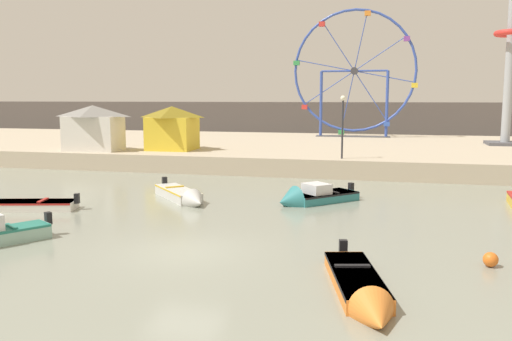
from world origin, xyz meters
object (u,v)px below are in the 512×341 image
(motorboat_pale_grey, at_px, (184,196))
(ferris_wheel_blue_frame, at_px, (354,73))
(motorboat_teal_painted, at_px, (310,197))
(drop_tower_steel_tower, at_px, (510,55))
(promenade_lamp_near, at_px, (343,118))
(motorboat_white_red_stripe, at_px, (12,205))
(carnival_booth_white_ticket, at_px, (93,127))
(motorboat_orange_hull, at_px, (362,292))
(mooring_buoy_orange, at_px, (491,260))
(carnival_booth_yellow_awning, at_px, (172,127))

(motorboat_pale_grey, distance_m, ferris_wheel_blue_frame, 30.26)
(motorboat_teal_painted, bearing_deg, drop_tower_steel_tower, -166.29)
(motorboat_pale_grey, relative_size, promenade_lamp_near, 1.10)
(motorboat_teal_painted, relative_size, promenade_lamp_near, 1.03)
(motorboat_pale_grey, xyz_separation_m, motorboat_teal_painted, (6.00, 0.93, 0.02))
(motorboat_white_red_stripe, bearing_deg, ferris_wheel_blue_frame, -126.35)
(motorboat_pale_grey, xyz_separation_m, ferris_wheel_blue_frame, (6.19, 28.78, 6.99))
(carnival_booth_white_ticket, bearing_deg, motorboat_teal_painted, -33.30)
(motorboat_white_red_stripe, relative_size, ferris_wheel_blue_frame, 0.41)
(motorboat_pale_grey, height_order, carnival_booth_white_ticket, carnival_booth_white_ticket)
(motorboat_white_red_stripe, xyz_separation_m, drop_tower_steel_tower, (25.28, 26.33, 8.05))
(motorboat_orange_hull, xyz_separation_m, ferris_wheel_blue_frame, (-2.77, 39.63, 7.05))
(promenade_lamp_near, bearing_deg, motorboat_pale_grey, -124.92)
(ferris_wheel_blue_frame, bearing_deg, mooring_buoy_orange, -80.07)
(motorboat_white_red_stripe, height_order, drop_tower_steel_tower, drop_tower_steel_tower)
(motorboat_pale_grey, bearing_deg, carnival_booth_yellow_awning, 162.37)
(motorboat_teal_painted, xyz_separation_m, carnival_booth_yellow_awning, (-11.71, 11.49, 2.53))
(motorboat_white_red_stripe, bearing_deg, drop_tower_steel_tower, -148.66)
(motorboat_orange_hull, relative_size, motorboat_pale_grey, 1.21)
(drop_tower_steel_tower, bearing_deg, carnival_booth_yellow_awning, -157.34)
(carnival_booth_yellow_awning, bearing_deg, motorboat_teal_painted, -45.78)
(motorboat_teal_painted, xyz_separation_m, promenade_lamp_near, (0.74, 8.72, 3.44))
(motorboat_teal_painted, bearing_deg, carnival_booth_yellow_awning, -90.48)
(motorboat_white_red_stripe, bearing_deg, carnival_booth_yellow_awning, -108.09)
(carnival_booth_yellow_awning, bearing_deg, mooring_buoy_orange, -48.60)
(carnival_booth_white_ticket, bearing_deg, promenade_lamp_near, -6.68)
(motorboat_pale_grey, bearing_deg, mooring_buoy_orange, 17.37)
(ferris_wheel_blue_frame, relative_size, carnival_booth_white_ticket, 2.82)
(drop_tower_steel_tower, bearing_deg, promenade_lamp_near, -132.62)
(motorboat_orange_hull, bearing_deg, mooring_buoy_orange, 121.11)
(carnival_booth_yellow_awning, bearing_deg, drop_tower_steel_tower, 21.34)
(carnival_booth_yellow_awning, bearing_deg, motorboat_pale_grey, -66.62)
(motorboat_teal_painted, height_order, ferris_wheel_blue_frame, ferris_wheel_blue_frame)
(carnival_booth_white_ticket, bearing_deg, motorboat_pale_grey, -47.64)
(motorboat_teal_painted, bearing_deg, motorboat_white_red_stripe, -25.75)
(carnival_booth_white_ticket, bearing_deg, motorboat_white_red_stripe, -76.84)
(motorboat_orange_hull, bearing_deg, ferris_wheel_blue_frame, 170.26)
(carnival_booth_yellow_awning, xyz_separation_m, carnival_booth_white_ticket, (-5.26, -1.85, 0.04))
(motorboat_pale_grey, distance_m, mooring_buoy_orange, 14.50)
(carnival_booth_white_ticket, xyz_separation_m, mooring_buoy_orange, (23.48, -17.90, -2.63))
(motorboat_teal_painted, height_order, carnival_booth_yellow_awning, carnival_booth_yellow_awning)
(motorboat_teal_painted, height_order, carnival_booth_white_ticket, carnival_booth_white_ticket)
(motorboat_pale_grey, distance_m, motorboat_teal_painted, 6.07)
(drop_tower_steel_tower, height_order, carnival_booth_yellow_awning, drop_tower_steel_tower)
(promenade_lamp_near, bearing_deg, mooring_buoy_orange, -71.19)
(motorboat_white_red_stripe, distance_m, drop_tower_steel_tower, 37.38)
(promenade_lamp_near, height_order, mooring_buoy_orange, promenade_lamp_near)
(drop_tower_steel_tower, relative_size, promenade_lamp_near, 3.99)
(promenade_lamp_near, xyz_separation_m, mooring_buoy_orange, (5.78, -16.97, -3.51))
(motorboat_white_red_stripe, bearing_deg, motorboat_teal_painted, -174.55)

